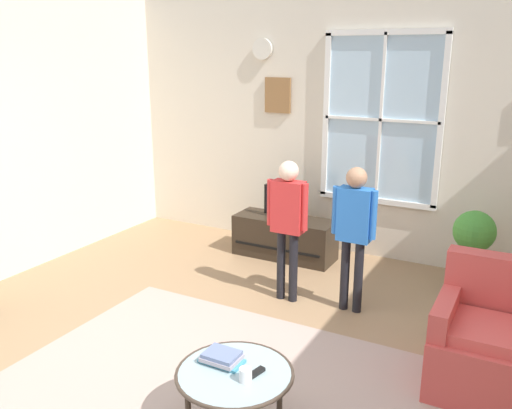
{
  "coord_description": "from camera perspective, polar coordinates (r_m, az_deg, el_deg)",
  "views": [
    {
      "loc": [
        1.8,
        -2.77,
        2.22
      ],
      "look_at": [
        -0.15,
        0.84,
        1.06
      ],
      "focal_mm": 37.76,
      "sensor_mm": 36.0,
      "label": 1
    }
  ],
  "objects": [
    {
      "name": "area_rug",
      "position": [
        3.82,
        -3.0,
        -19.69
      ],
      "size": [
        3.19,
        2.28,
        0.01
      ],
      "primitive_type": "cube",
      "color": "tan",
      "rests_on": "ground_plane"
    },
    {
      "name": "book_stack",
      "position": [
        3.39,
        -3.65,
        -15.88
      ],
      "size": [
        0.26,
        0.17,
        0.07
      ],
      "color": "teal",
      "rests_on": "coffee_table"
    },
    {
      "name": "ground_plane",
      "position": [
        3.98,
        -4.08,
        -18.24
      ],
      "size": [
        6.3,
        6.39,
        0.02
      ],
      "primitive_type": "cube",
      "color": "#9E7A56"
    },
    {
      "name": "potted_plant_by_window",
      "position": [
        5.49,
        21.99,
        -3.97
      ],
      "size": [
        0.39,
        0.39,
        0.8
      ],
      "color": "#4C565B",
      "rests_on": "ground_plane"
    },
    {
      "name": "television",
      "position": [
        5.9,
        3.1,
        0.32
      ],
      "size": [
        0.49,
        0.08,
        0.36
      ],
      "color": "#4C4C4C",
      "rests_on": "tv_stand"
    },
    {
      "name": "back_wall",
      "position": [
        6.05,
        11.0,
        8.23
      ],
      "size": [
        5.7,
        0.17,
        2.89
      ],
      "color": "beige",
      "rests_on": "ground_plane"
    },
    {
      "name": "remote_near_books",
      "position": [
        3.29,
        -0.08,
        -17.43
      ],
      "size": [
        0.07,
        0.15,
        0.02
      ],
      "primitive_type": "cube",
      "rotation": [
        0.0,
        0.0,
        -0.22
      ],
      "color": "black",
      "rests_on": "coffee_table"
    },
    {
      "name": "armchair",
      "position": [
        4.07,
        23.87,
        -13.39
      ],
      "size": [
        0.76,
        0.74,
        0.87
      ],
      "color": "#D14C47",
      "rests_on": "ground_plane"
    },
    {
      "name": "cup",
      "position": [
        3.22,
        -1.12,
        -17.6
      ],
      "size": [
        0.08,
        0.08,
        0.08
      ],
      "primitive_type": "cylinder",
      "color": "white",
      "rests_on": "coffee_table"
    },
    {
      "name": "person_red_shirt",
      "position": [
        4.81,
        3.4,
        -1.1
      ],
      "size": [
        0.4,
        0.18,
        1.31
      ],
      "color": "black",
      "rests_on": "ground_plane"
    },
    {
      "name": "person_blue_shirt",
      "position": [
        4.67,
        10.37,
        -1.93
      ],
      "size": [
        0.39,
        0.18,
        1.3
      ],
      "color": "black",
      "rests_on": "ground_plane"
    },
    {
      "name": "tv_stand",
      "position": [
        6.03,
        3.05,
        -3.5
      ],
      "size": [
        1.13,
        0.43,
        0.46
      ],
      "color": "#2D2319",
      "rests_on": "ground_plane"
    },
    {
      "name": "coffee_table",
      "position": [
        3.33,
        -2.27,
        -17.68
      ],
      "size": [
        0.71,
        0.71,
        0.41
      ],
      "color": "#99B2B7",
      "rests_on": "ground_plane"
    }
  ]
}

